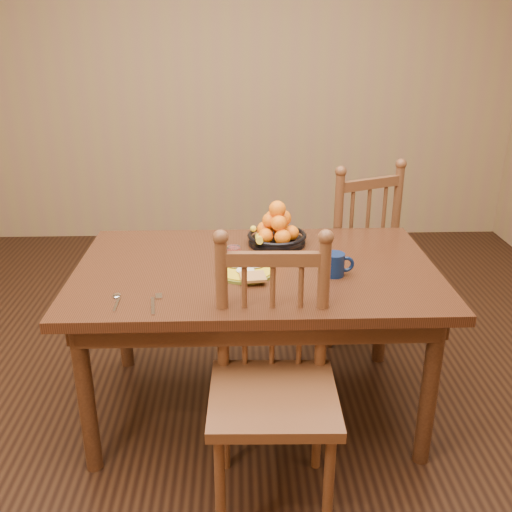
{
  "coord_description": "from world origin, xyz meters",
  "views": [
    {
      "loc": [
        -0.08,
        -2.34,
        1.75
      ],
      "look_at": [
        0.0,
        0.0,
        0.8
      ],
      "focal_mm": 40.0,
      "sensor_mm": 36.0,
      "label": 1
    }
  ],
  "objects_px": {
    "chair_near": "(273,386)",
    "coffee_mug": "(335,264)",
    "chair_far": "(348,252)",
    "breakfast_plate": "(246,270)",
    "fruit_bowl": "(276,231)",
    "dining_table": "(256,284)"
  },
  "relations": [
    {
      "from": "chair_near",
      "to": "coffee_mug",
      "type": "bearing_deg",
      "value": 58.68
    },
    {
      "from": "chair_near",
      "to": "chair_far",
      "type": "bearing_deg",
      "value": 69.8
    },
    {
      "from": "chair_far",
      "to": "breakfast_plate",
      "type": "xyz_separation_m",
      "value": [
        -0.62,
        -0.83,
        0.25
      ]
    },
    {
      "from": "fruit_bowl",
      "to": "breakfast_plate",
      "type": "bearing_deg",
      "value": -113.89
    },
    {
      "from": "breakfast_plate",
      "to": "chair_far",
      "type": "bearing_deg",
      "value": 53.34
    },
    {
      "from": "dining_table",
      "to": "coffee_mug",
      "type": "height_order",
      "value": "coffee_mug"
    },
    {
      "from": "breakfast_plate",
      "to": "fruit_bowl",
      "type": "height_order",
      "value": "fruit_bowl"
    },
    {
      "from": "chair_far",
      "to": "dining_table",
      "type": "bearing_deg",
      "value": 29.24
    },
    {
      "from": "coffee_mug",
      "to": "dining_table",
      "type": "bearing_deg",
      "value": 162.26
    },
    {
      "from": "dining_table",
      "to": "chair_far",
      "type": "relative_size",
      "value": 1.53
    },
    {
      "from": "dining_table",
      "to": "chair_far",
      "type": "bearing_deg",
      "value": 53.1
    },
    {
      "from": "chair_far",
      "to": "coffee_mug",
      "type": "xyz_separation_m",
      "value": [
        -0.23,
        -0.86,
        0.29
      ]
    },
    {
      "from": "fruit_bowl",
      "to": "chair_far",
      "type": "bearing_deg",
      "value": 45.98
    },
    {
      "from": "dining_table",
      "to": "fruit_bowl",
      "type": "bearing_deg",
      "value": 68.89
    },
    {
      "from": "chair_far",
      "to": "breakfast_plate",
      "type": "bearing_deg",
      "value": 29.48
    },
    {
      "from": "chair_near",
      "to": "breakfast_plate",
      "type": "xyz_separation_m",
      "value": [
        -0.09,
        0.49,
        0.26
      ]
    },
    {
      "from": "chair_far",
      "to": "fruit_bowl",
      "type": "relative_size",
      "value": 3.62
    },
    {
      "from": "dining_table",
      "to": "chair_near",
      "type": "xyz_separation_m",
      "value": [
        0.05,
        -0.56,
        -0.16
      ]
    },
    {
      "from": "chair_far",
      "to": "coffee_mug",
      "type": "height_order",
      "value": "chair_far"
    },
    {
      "from": "dining_table",
      "to": "fruit_bowl",
      "type": "height_order",
      "value": "fruit_bowl"
    },
    {
      "from": "chair_near",
      "to": "fruit_bowl",
      "type": "height_order",
      "value": "chair_near"
    },
    {
      "from": "chair_far",
      "to": "chair_near",
      "type": "bearing_deg",
      "value": 44.42
    }
  ]
}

